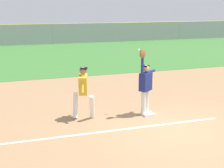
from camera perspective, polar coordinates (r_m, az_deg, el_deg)
ground_plane at (r=9.83m, az=11.29°, el=-8.15°), size 75.70×75.70×0.00m
outfield_grass at (r=24.57m, az=-7.63°, el=5.09°), size 55.51×15.41×0.01m
chalk_foul_line at (r=9.26m, az=-14.47°, el=-9.69°), size 12.00×0.29×0.01m
first_base at (r=11.03m, az=6.35°, el=-5.31°), size 0.39×0.39×0.08m
fielder at (r=10.77m, az=5.90°, el=0.23°), size 0.81×0.58×2.28m
runner at (r=10.43m, az=-5.09°, el=-0.90°), size 0.76×0.82×1.72m
baseball at (r=10.74m, az=4.77°, el=6.06°), size 0.07×0.07×0.07m
outfield_fence at (r=32.01m, az=-10.44°, el=8.70°), size 55.59×0.08×1.95m
parked_car_blue at (r=36.20m, az=-11.89°, el=8.71°), size 4.52×2.35×1.25m
parked_car_tan at (r=37.57m, az=-2.51°, el=9.15°), size 4.54×2.41×1.25m
parked_car_silver at (r=39.45m, az=6.59°, el=9.29°), size 4.43×2.18×1.25m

